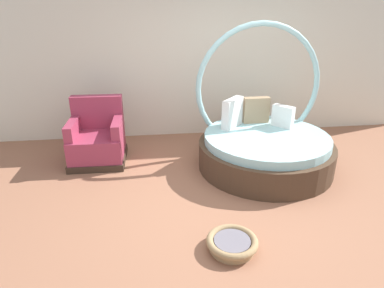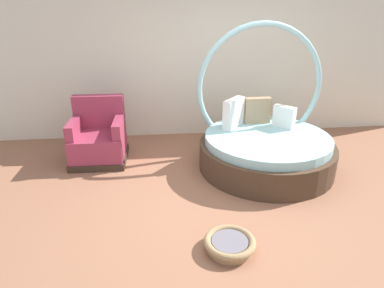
# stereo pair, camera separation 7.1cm
# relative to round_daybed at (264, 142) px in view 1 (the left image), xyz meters

# --- Properties ---
(ground_plane) EXTENTS (8.00, 8.00, 0.02)m
(ground_plane) POSITION_rel_round_daybed_xyz_m (-0.80, -1.00, -0.38)
(ground_plane) COLOR #936047
(back_wall) EXTENTS (8.00, 0.12, 3.15)m
(back_wall) POSITION_rel_round_daybed_xyz_m (-0.80, 1.46, 1.21)
(back_wall) COLOR silver
(back_wall) RESTS_ON ground_plane
(round_daybed) EXTENTS (1.92, 1.92, 2.01)m
(round_daybed) POSITION_rel_round_daybed_xyz_m (0.00, 0.00, 0.00)
(round_daybed) COLOR #473323
(round_daybed) RESTS_ON ground_plane
(red_armchair) EXTENTS (0.81, 0.81, 0.94)m
(red_armchair) POSITION_rel_round_daybed_xyz_m (-2.43, 0.47, -0.04)
(red_armchair) COLOR #38281E
(red_armchair) RESTS_ON ground_plane
(pet_basket) EXTENTS (0.51, 0.51, 0.13)m
(pet_basket) POSITION_rel_round_daybed_xyz_m (-0.88, -1.77, -0.29)
(pet_basket) COLOR #9E7F56
(pet_basket) RESTS_ON ground_plane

